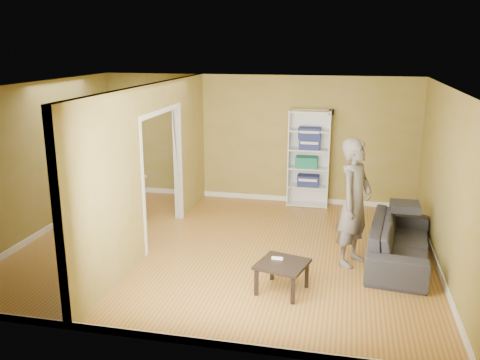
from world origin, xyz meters
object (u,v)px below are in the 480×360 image
(bookshelf, at_px, (309,158))
(dining_table, at_px, (107,182))
(coffee_table, at_px, (282,267))
(sofa, at_px, (400,236))
(chair_left, at_px, (67,191))
(chair_near, at_px, (94,204))
(chair_far, at_px, (125,184))
(person, at_px, (355,192))

(bookshelf, bearing_deg, dining_table, -155.97)
(coffee_table, bearing_deg, dining_table, 147.97)
(sofa, bearing_deg, chair_left, 88.61)
(chair_left, relative_size, chair_near, 0.99)
(sofa, distance_m, chair_far, 5.41)
(person, xyz_separation_m, dining_table, (-4.52, 1.14, -0.42))
(person, height_order, chair_far, person)
(bookshelf, height_order, chair_near, bookshelf)
(sofa, bearing_deg, chair_far, 79.87)
(chair_left, bearing_deg, bookshelf, 95.71)
(sofa, height_order, coffee_table, sofa)
(dining_table, distance_m, chair_left, 0.84)
(dining_table, height_order, chair_far, chair_far)
(person, relative_size, bookshelf, 1.15)
(sofa, bearing_deg, dining_table, 86.77)
(coffee_table, xyz_separation_m, dining_table, (-3.62, 2.27, 0.35))
(chair_near, bearing_deg, dining_table, 113.37)
(coffee_table, bearing_deg, chair_near, 155.82)
(chair_near, xyz_separation_m, chair_far, (-0.02, 1.32, 0.01))
(chair_left, distance_m, chair_near, 1.07)
(chair_near, bearing_deg, sofa, 14.46)
(bookshelf, distance_m, coffee_table, 3.93)
(sofa, height_order, dining_table, sofa)
(chair_near, bearing_deg, chair_far, 108.20)
(dining_table, bearing_deg, chair_far, 85.59)
(chair_left, bearing_deg, coffee_table, 48.49)
(chair_left, bearing_deg, person, 63.48)
(person, height_order, bookshelf, person)
(person, bearing_deg, chair_left, 103.07)
(chair_far, bearing_deg, chair_near, 105.33)
(chair_left, bearing_deg, chair_far, 114.66)
(chair_left, bearing_deg, chair_near, 39.92)
(person, height_order, chair_left, person)
(bookshelf, xyz_separation_m, chair_left, (-4.43, -1.67, -0.49))
(bookshelf, xyz_separation_m, chair_far, (-3.58, -0.97, -0.48))
(bookshelf, height_order, dining_table, bookshelf)
(person, relative_size, chair_far, 2.28)
(chair_left, height_order, chair_near, chair_near)
(chair_left, bearing_deg, sofa, 66.84)
(person, distance_m, bookshelf, 2.91)
(sofa, height_order, bookshelf, bookshelf)
(sofa, height_order, chair_far, chair_far)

